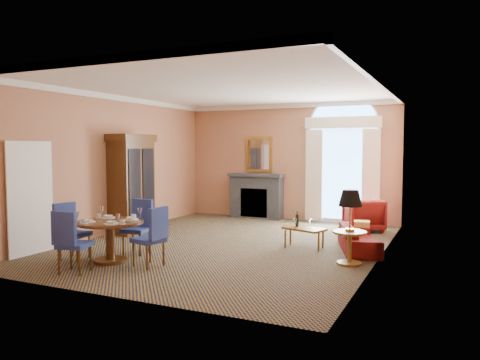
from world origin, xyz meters
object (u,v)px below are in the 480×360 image
at_px(sofa, 359,239).
at_px(armchair, 364,215).
at_px(armoire, 131,185).
at_px(dining_table, 110,231).
at_px(coffee_table, 304,229).
at_px(side_table, 350,217).

distance_m(sofa, armchair, 2.27).
bearing_deg(armoire, dining_table, -59.28).
bearing_deg(coffee_table, side_table, -22.00).
height_order(armchair, coffee_table, armchair).
height_order(coffee_table, side_table, side_table).
distance_m(coffee_table, side_table, 1.50).
bearing_deg(dining_table, armchair, 55.13).
bearing_deg(coffee_table, sofa, 28.71).
height_order(armoire, side_table, armoire).
height_order(dining_table, sofa, dining_table).
bearing_deg(armchair, armoire, -2.84).
bearing_deg(coffee_table, dining_table, -119.04).
height_order(armoire, dining_table, armoire).
xyz_separation_m(dining_table, armchair, (3.46, 4.96, -0.15)).
relative_size(armoire, dining_table, 2.00).
bearing_deg(sofa, armchair, -10.62).
relative_size(dining_table, coffee_table, 1.27).
xyz_separation_m(armoire, coffee_table, (4.22, 0.00, -0.72)).
xyz_separation_m(sofa, armchair, (-0.31, 2.24, 0.15)).
distance_m(armchair, side_table, 3.41).
bearing_deg(armchair, dining_table, 26.09).
bearing_deg(side_table, sofa, 92.55).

